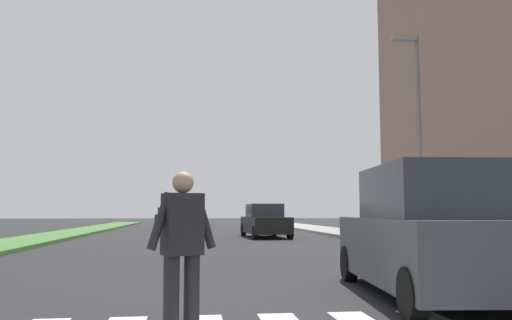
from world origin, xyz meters
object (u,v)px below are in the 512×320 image
object	(u,v)px
suv_crossing	(431,235)
sedan_far_horizon	(168,217)
street_lamp_right	(416,119)
sedan_distant	(189,218)
pedestrian_performer	(182,247)
sedan_midblock	(265,222)

from	to	relation	value
suv_crossing	sedan_far_horizon	world-z (taller)	suv_crossing
suv_crossing	sedan_far_horizon	xyz separation A→B (m)	(-5.88, 44.03, -0.17)
street_lamp_right	sedan_distant	xyz separation A→B (m)	(-8.20, 19.69, -3.79)
sedan_distant	sedan_far_horizon	size ratio (longest dim) A/B	1.00
street_lamp_right	sedan_distant	distance (m)	21.67
pedestrian_performer	sedan_far_horizon	bearing A→B (deg)	92.70
street_lamp_right	pedestrian_performer	xyz separation A→B (m)	(-8.07, -12.64, -3.66)
suv_crossing	sedan_midblock	world-z (taller)	suv_crossing
street_lamp_right	pedestrian_performer	distance (m)	15.44
street_lamp_right	sedan_midblock	xyz separation A→B (m)	(-4.37, 8.27, -3.82)
suv_crossing	pedestrian_performer	bearing A→B (deg)	-147.88
sedan_distant	street_lamp_right	bearing A→B (deg)	-67.39
sedan_far_horizon	sedan_distant	bearing A→B (deg)	-81.64
street_lamp_right	suv_crossing	bearing A→B (deg)	-112.99
street_lamp_right	suv_crossing	distance (m)	11.79
pedestrian_performer	sedan_far_horizon	world-z (taller)	pedestrian_performer
sedan_far_horizon	sedan_midblock	bearing A→B (deg)	-76.97
sedan_distant	sedan_far_horizon	world-z (taller)	sedan_distant
sedan_distant	pedestrian_performer	bearing A→B (deg)	-89.78
pedestrian_performer	suv_crossing	size ratio (longest dim) A/B	0.36
suv_crossing	sedan_midblock	bearing A→B (deg)	89.98
street_lamp_right	sedan_far_horizon	size ratio (longest dim) A/B	1.63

